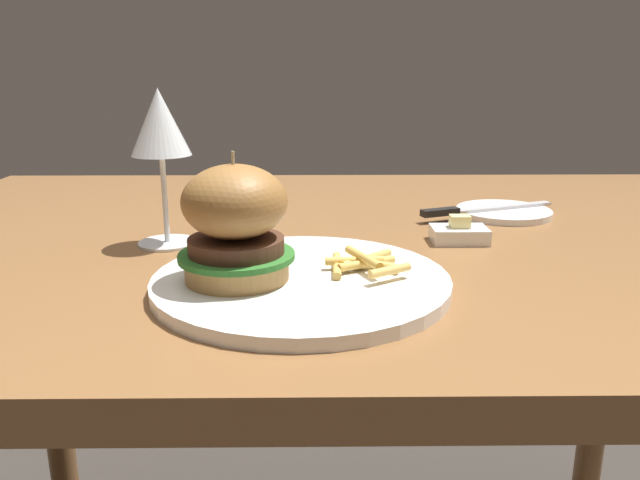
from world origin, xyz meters
TOP-DOWN VIEW (x-y plane):
  - dining_table at (0.00, 0.00)m, footprint 1.34×0.92m
  - main_plate at (-0.04, -0.24)m, footprint 0.31×0.31m
  - burger_sandwich at (-0.11, -0.25)m, footprint 0.12×0.12m
  - fries_pile at (0.02, -0.22)m, footprint 0.09×0.10m
  - wine_glass at (-0.22, -0.07)m, footprint 0.08×0.08m
  - bread_plate at (0.27, 0.09)m, footprint 0.14×0.14m
  - table_knife at (0.22, 0.07)m, footprint 0.22×0.10m
  - butter_dish at (0.16, -0.06)m, footprint 0.07×0.05m

SIDE VIEW (x-z plane):
  - dining_table at x=0.00m, z-range 0.29..1.03m
  - bread_plate at x=0.27m, z-range 0.74..0.75m
  - main_plate at x=-0.04m, z-range 0.74..0.75m
  - butter_dish at x=0.16m, z-range 0.73..0.77m
  - table_knife at x=0.22m, z-range 0.75..0.76m
  - fries_pile at x=0.02m, z-range 0.75..0.77m
  - burger_sandwich at x=-0.11m, z-range 0.75..0.88m
  - wine_glass at x=-0.22m, z-range 0.79..0.99m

